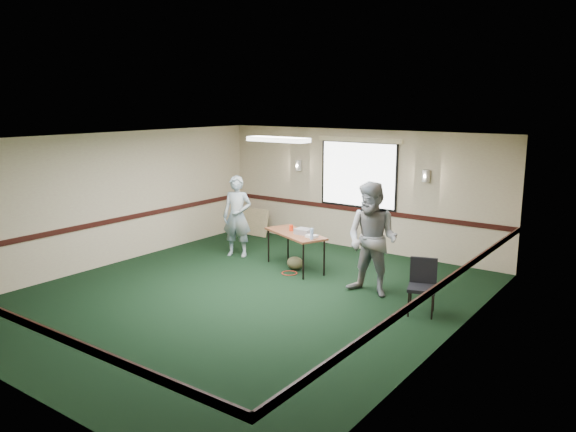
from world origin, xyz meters
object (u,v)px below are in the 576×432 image
Objects in this scene: projector at (304,231)px; person_left at (237,216)px; person_right at (372,239)px; folding_table at (295,235)px; conference_chair at (423,281)px.

person_left reaches higher than projector.
projector is 0.16× the size of person_right.
projector reaches higher than folding_table.
folding_table is 0.81× the size of person_right.
person_right is (-1.05, 0.28, 0.48)m from conference_chair.
conference_chair is 0.50× the size of person_left.
person_right reaches higher than projector.
person_right reaches higher than person_left.
conference_chair is 1.19m from person_right.
person_left reaches higher than folding_table.
person_left is at bearing -158.43° from folding_table.
folding_table is 2.03m from person_right.
person_left is (-1.76, 0.03, 0.08)m from projector.
conference_chair is (3.00, -0.75, -0.18)m from folding_table.
person_left is at bearing 151.73° from conference_chair.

